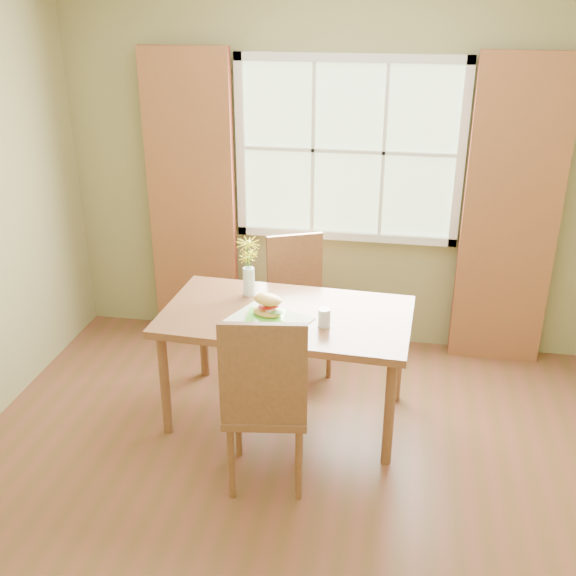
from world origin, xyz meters
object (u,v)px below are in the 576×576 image
(croissant_sandwich, at_px, (268,306))
(water_glass, at_px, (324,318))
(dining_table, at_px, (286,324))
(chair_far, at_px, (298,298))
(flower_vase, at_px, (248,262))
(chair_near, at_px, (265,397))

(croissant_sandwich, relative_size, water_glass, 1.97)
(dining_table, relative_size, chair_far, 1.60)
(flower_vase, bearing_deg, chair_near, -72.32)
(chair_far, bearing_deg, water_glass, -94.10)
(water_glass, distance_m, flower_vase, 0.67)
(chair_far, xyz_separation_m, flower_vase, (-0.25, -0.44, 0.43))
(water_glass, bearing_deg, dining_table, 152.12)
(water_glass, bearing_deg, chair_far, 109.49)
(dining_table, bearing_deg, chair_far, 95.79)
(dining_table, distance_m, croissant_sandwich, 0.21)
(chair_far, distance_m, croissant_sandwich, 0.81)
(chair_near, height_order, croissant_sandwich, chair_near)
(dining_table, bearing_deg, water_glass, -24.99)
(chair_near, xyz_separation_m, chair_far, (-0.05, 1.38, -0.05))
(dining_table, height_order, flower_vase, flower_vase)
(dining_table, height_order, croissant_sandwich, croissant_sandwich)
(croissant_sandwich, bearing_deg, chair_near, -61.93)
(chair_far, distance_m, water_glass, 0.89)
(dining_table, distance_m, chair_near, 0.72)
(dining_table, distance_m, flower_vase, 0.47)
(chair_far, relative_size, croissant_sandwich, 4.52)
(chair_near, distance_m, chair_far, 1.38)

